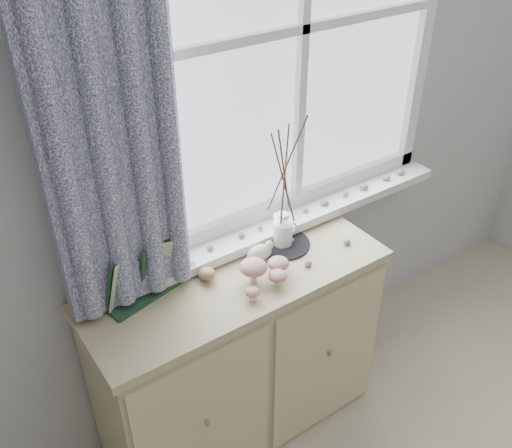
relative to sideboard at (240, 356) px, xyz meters
name	(u,v)px	position (x,y,z in m)	size (l,w,h in m)	color
sideboard	(240,356)	(0.00, 0.00, 0.00)	(1.20, 0.45, 0.85)	tan
botanical_book	(144,276)	(-0.34, 0.08, 0.54)	(0.33, 0.13, 0.23)	#1F412B
toadstool_cluster	(264,270)	(0.06, -0.07, 0.48)	(0.23, 0.16, 0.10)	white
wooden_eggs	(198,271)	(-0.12, 0.09, 0.45)	(0.10, 0.12, 0.08)	tan
songbird_figurine	(260,252)	(0.13, 0.05, 0.46)	(0.14, 0.06, 0.07)	white
crocheted_doily	(282,244)	(0.26, 0.07, 0.43)	(0.23, 0.23, 0.01)	black
twig_pitcher	(285,170)	(0.26, 0.07, 0.77)	(0.24, 0.24, 0.60)	white
sideboard_pebbles	(315,248)	(0.35, -0.03, 0.44)	(0.25, 0.19, 0.02)	gray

